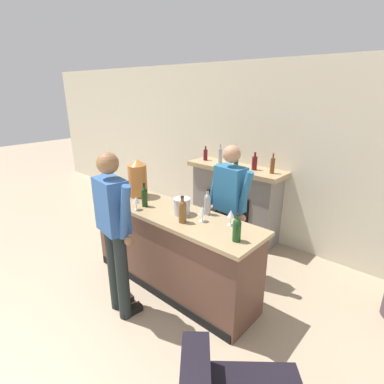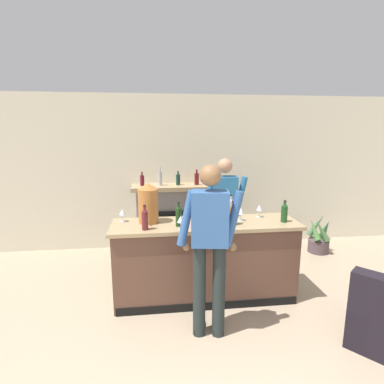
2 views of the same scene
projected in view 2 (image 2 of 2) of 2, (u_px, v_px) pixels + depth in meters
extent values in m
cube|color=beige|center=(188.00, 172.00, 5.48)|extent=(12.00, 0.07, 2.75)
cube|color=brown|center=(205.00, 262.00, 3.78)|extent=(2.23, 0.58, 0.96)
cube|color=tan|center=(206.00, 224.00, 3.68)|extent=(2.30, 0.65, 0.04)
cube|color=black|center=(209.00, 306.00, 3.58)|extent=(2.19, 0.01, 0.10)
cube|color=gray|center=(179.00, 219.00, 5.37)|extent=(1.45, 0.44, 1.12)
cube|color=black|center=(180.00, 231.00, 5.17)|extent=(0.80, 0.02, 0.72)
cube|color=tan|center=(178.00, 187.00, 5.23)|extent=(1.61, 0.52, 0.07)
cylinder|color=maroon|center=(142.00, 181.00, 5.13)|extent=(0.07, 0.07, 0.18)
cylinder|color=maroon|center=(142.00, 174.00, 5.11)|extent=(0.03, 0.03, 0.06)
cylinder|color=#ADAEB6|center=(160.00, 179.00, 5.16)|extent=(0.07, 0.07, 0.24)
cylinder|color=#ADAEB6|center=(160.00, 169.00, 5.13)|extent=(0.03, 0.03, 0.08)
cylinder|color=#13332A|center=(178.00, 180.00, 5.21)|extent=(0.07, 0.07, 0.18)
cylinder|color=#13332A|center=(178.00, 173.00, 5.18)|extent=(0.03, 0.03, 0.06)
cylinder|color=maroon|center=(197.00, 179.00, 5.24)|extent=(0.08, 0.08, 0.20)
cylinder|color=maroon|center=(197.00, 171.00, 5.22)|extent=(0.03, 0.03, 0.07)
cylinder|color=brown|center=(213.00, 178.00, 5.27)|extent=(0.06, 0.06, 0.22)
cylinder|color=brown|center=(213.00, 170.00, 5.25)|extent=(0.03, 0.03, 0.07)
cube|color=black|center=(367.00, 309.00, 3.14)|extent=(0.73, 0.66, 0.55)
cylinder|color=#544349|center=(318.00, 246.00, 5.32)|extent=(0.35, 0.35, 0.22)
cylinder|color=#332319|center=(319.00, 240.00, 5.30)|extent=(0.32, 0.32, 0.02)
cone|color=#416E47|center=(325.00, 229.00, 5.28)|extent=(0.13, 0.28, 0.38)
cone|color=#486B45|center=(316.00, 225.00, 5.39)|extent=(0.36, 0.13, 0.44)
cone|color=#447538|center=(314.00, 230.00, 5.22)|extent=(0.19, 0.33, 0.38)
cone|color=#487440|center=(322.00, 231.00, 5.14)|extent=(0.32, 0.18, 0.40)
cylinder|color=#242C2B|center=(219.00, 291.00, 3.07)|extent=(0.13, 0.13, 1.00)
cube|color=black|center=(218.00, 327.00, 3.23)|extent=(0.13, 0.25, 0.07)
cylinder|color=#242C2B|center=(199.00, 290.00, 3.07)|extent=(0.13, 0.13, 1.00)
cube|color=black|center=(199.00, 326.00, 3.23)|extent=(0.13, 0.25, 0.07)
cube|color=#345D9A|center=(210.00, 218.00, 2.92)|extent=(0.39, 0.27, 0.54)
cylinder|color=#345D9A|center=(233.00, 219.00, 2.93)|extent=(0.20, 0.08, 0.57)
sphere|color=#90643F|center=(232.00, 247.00, 3.01)|extent=(0.09, 0.09, 0.09)
cylinder|color=#345D9A|center=(186.00, 218.00, 2.95)|extent=(0.20, 0.08, 0.57)
sphere|color=#90643F|center=(187.00, 246.00, 3.03)|extent=(0.09, 0.09, 0.09)
sphere|color=#90643F|center=(210.00, 176.00, 2.84)|extent=(0.21, 0.21, 0.21)
cylinder|color=#4B3C2B|center=(217.00, 244.00, 4.45)|extent=(0.13, 0.13, 0.92)
cube|color=black|center=(217.00, 273.00, 4.47)|extent=(0.12, 0.25, 0.07)
cylinder|color=#4B3C2B|center=(230.00, 244.00, 4.46)|extent=(0.13, 0.13, 0.92)
cube|color=black|center=(230.00, 272.00, 4.48)|extent=(0.12, 0.25, 0.07)
cube|color=teal|center=(224.00, 196.00, 4.31)|extent=(0.38, 0.25, 0.56)
cylinder|color=teal|center=(209.00, 196.00, 4.28)|extent=(0.20, 0.08, 0.57)
sphere|color=tan|center=(209.00, 217.00, 4.32)|extent=(0.09, 0.09, 0.09)
cylinder|color=teal|center=(241.00, 196.00, 4.30)|extent=(0.20, 0.08, 0.57)
sphere|color=tan|center=(240.00, 216.00, 4.34)|extent=(0.09, 0.09, 0.09)
sphere|color=tan|center=(225.00, 166.00, 4.23)|extent=(0.21, 0.21, 0.21)
cylinder|color=#BA6F34|center=(148.00, 206.00, 3.64)|extent=(0.24, 0.24, 0.42)
cone|color=#BA6F34|center=(148.00, 186.00, 3.60)|extent=(0.25, 0.25, 0.07)
cylinder|color=#B29333|center=(148.00, 220.00, 3.53)|extent=(0.02, 0.04, 0.02)
cylinder|color=silver|center=(218.00, 215.00, 3.71)|extent=(0.18, 0.18, 0.18)
cylinder|color=silver|center=(218.00, 207.00, 3.69)|extent=(0.19, 0.19, 0.01)
cylinder|color=#A9A6B1|center=(231.00, 209.00, 3.92)|extent=(0.07, 0.07, 0.20)
sphere|color=#A9A6B1|center=(231.00, 202.00, 3.90)|extent=(0.07, 0.07, 0.07)
cylinder|color=#A9A6B1|center=(231.00, 199.00, 3.89)|extent=(0.03, 0.03, 0.08)
cylinder|color=black|center=(231.00, 195.00, 3.88)|extent=(0.03, 0.03, 0.01)
cylinder|color=brown|center=(233.00, 216.00, 3.58)|extent=(0.08, 0.08, 0.20)
sphere|color=brown|center=(233.00, 208.00, 3.56)|extent=(0.08, 0.08, 0.08)
cylinder|color=brown|center=(233.00, 205.00, 3.55)|extent=(0.03, 0.03, 0.08)
cylinder|color=black|center=(233.00, 201.00, 3.54)|extent=(0.04, 0.04, 0.01)
cylinder|color=#1B3B18|center=(179.00, 218.00, 3.52)|extent=(0.07, 0.07, 0.20)
sphere|color=#1B3B18|center=(179.00, 210.00, 3.50)|extent=(0.07, 0.07, 0.07)
cylinder|color=#1B3B18|center=(178.00, 206.00, 3.50)|extent=(0.03, 0.03, 0.08)
cylinder|color=black|center=(178.00, 203.00, 3.49)|extent=(0.03, 0.03, 0.01)
cylinder|color=maroon|center=(145.00, 221.00, 3.39)|extent=(0.07, 0.07, 0.20)
sphere|color=maroon|center=(145.00, 213.00, 3.37)|extent=(0.07, 0.07, 0.07)
cylinder|color=maroon|center=(145.00, 209.00, 3.36)|extent=(0.03, 0.03, 0.08)
cylinder|color=black|center=(144.00, 205.00, 3.35)|extent=(0.03, 0.03, 0.01)
cylinder|color=#1A441D|center=(284.00, 215.00, 3.69)|extent=(0.08, 0.08, 0.19)
sphere|color=#1A441D|center=(285.00, 207.00, 3.67)|extent=(0.07, 0.07, 0.07)
cylinder|color=#1A441D|center=(285.00, 204.00, 3.66)|extent=(0.03, 0.03, 0.07)
cylinder|color=black|center=(285.00, 201.00, 3.66)|extent=(0.03, 0.03, 0.01)
cylinder|color=silver|center=(259.00, 217.00, 3.92)|extent=(0.07, 0.07, 0.01)
cylinder|color=silver|center=(259.00, 213.00, 3.91)|extent=(0.01, 0.01, 0.08)
cone|color=silver|center=(259.00, 207.00, 3.89)|extent=(0.08, 0.08, 0.08)
cylinder|color=silver|center=(241.00, 220.00, 3.76)|extent=(0.08, 0.08, 0.01)
cylinder|color=silver|center=(241.00, 217.00, 3.76)|extent=(0.01, 0.01, 0.08)
cone|color=silver|center=(241.00, 211.00, 3.74)|extent=(0.07, 0.07, 0.09)
cylinder|color=silver|center=(181.00, 229.00, 3.41)|extent=(0.06, 0.06, 0.01)
cylinder|color=silver|center=(181.00, 226.00, 3.41)|extent=(0.01, 0.01, 0.08)
cone|color=silver|center=(181.00, 219.00, 3.39)|extent=(0.08, 0.08, 0.08)
cylinder|color=silver|center=(123.00, 221.00, 3.71)|extent=(0.07, 0.07, 0.01)
cylinder|color=silver|center=(123.00, 218.00, 3.71)|extent=(0.01, 0.01, 0.08)
cone|color=silver|center=(122.00, 212.00, 3.69)|extent=(0.08, 0.08, 0.07)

